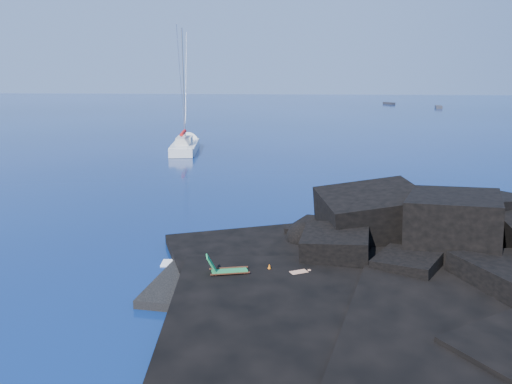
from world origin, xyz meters
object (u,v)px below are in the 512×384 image
at_px(sunbather, 299,274).
at_px(distant_boat_a, 389,104).
at_px(marker_cone, 269,269).
at_px(deck_chair, 229,266).
at_px(distant_boat_b, 438,108).
at_px(sailboat, 185,151).

bearing_deg(sunbather, distant_boat_a, 51.37).
distance_m(sunbather, distant_boat_a, 133.71).
height_order(sunbather, marker_cone, marker_cone).
bearing_deg(deck_chair, marker_cone, 5.54).
distance_m(deck_chair, distant_boat_b, 122.10).
relative_size(deck_chair, sunbather, 1.04).
bearing_deg(distant_boat_b, distant_boat_a, 132.70).
bearing_deg(sailboat, distant_boat_a, 59.84).
bearing_deg(distant_boat_a, sailboat, -137.01).
bearing_deg(deck_chair, sailboat, 91.70).
bearing_deg(marker_cone, sunbather, -11.36).
distance_m(sailboat, deck_chair, 38.81).
xyz_separation_m(marker_cone, distant_boat_a, (26.53, 131.04, -0.60)).
bearing_deg(sailboat, deck_chair, -81.82).
height_order(distant_boat_a, distant_boat_b, distant_boat_b).
relative_size(sunbather, marker_cone, 3.33).
height_order(deck_chair, marker_cone, deck_chair).
xyz_separation_m(sailboat, distant_boat_b, (49.00, 78.62, 0.00)).
height_order(sunbather, distant_boat_a, sunbather).
xyz_separation_m(sunbather, distant_boat_b, (35.41, 115.58, -0.53)).
distance_m(distant_boat_a, distant_boat_b, 18.71).
distance_m(deck_chair, sunbather, 2.98).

